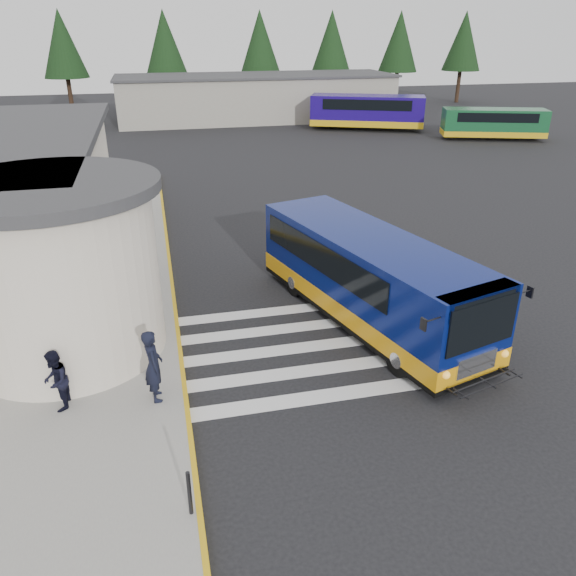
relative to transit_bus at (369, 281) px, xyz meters
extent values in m
plane|color=black|center=(-1.85, -0.42, -1.32)|extent=(140.00, 140.00, 0.00)
cube|color=gray|center=(-10.85, 3.58, -1.24)|extent=(10.00, 34.00, 0.15)
cube|color=gold|center=(-5.90, 3.58, -1.24)|extent=(0.12, 34.00, 0.16)
cylinder|color=beige|center=(-8.85, 0.08, 1.08)|extent=(5.20, 5.20, 4.50)
cylinder|color=#38383A|center=(-8.85, 0.08, 3.48)|extent=(5.80, 5.80, 0.30)
cube|color=black|center=(-8.33, 4.58, -0.07)|extent=(0.08, 1.20, 2.20)
cube|color=#38383A|center=(-7.85, 4.58, 1.23)|extent=(1.20, 1.80, 0.12)
cube|color=silver|center=(-2.35, -3.62, -1.31)|extent=(8.00, 0.55, 0.01)
cube|color=silver|center=(-2.35, -2.42, -1.31)|extent=(8.00, 0.55, 0.01)
cube|color=silver|center=(-2.35, -1.22, -1.31)|extent=(8.00, 0.55, 0.01)
cube|color=silver|center=(-2.35, -0.02, -1.31)|extent=(8.00, 0.55, 0.01)
cube|color=silver|center=(-2.35, 1.18, -1.31)|extent=(8.00, 0.55, 0.01)
cube|color=gray|center=(4.15, 41.58, 0.68)|extent=(26.00, 8.00, 4.00)
cube|color=#38383A|center=(4.15, 41.58, 2.78)|extent=(26.40, 8.40, 0.20)
cylinder|color=black|center=(-13.85, 49.58, 0.48)|extent=(0.44, 0.44, 3.60)
cone|color=black|center=(-13.85, 49.58, 5.48)|extent=(4.40, 4.40, 6.40)
cylinder|color=black|center=(-3.85, 49.58, 0.48)|extent=(0.44, 0.44, 3.60)
cone|color=black|center=(-3.85, 49.58, 5.48)|extent=(4.40, 4.40, 6.40)
cylinder|color=black|center=(6.15, 49.58, 0.48)|extent=(0.44, 0.44, 3.60)
cone|color=black|center=(6.15, 49.58, 5.48)|extent=(4.40, 4.40, 6.40)
cylinder|color=black|center=(14.15, 49.58, 0.48)|extent=(0.44, 0.44, 3.60)
cone|color=black|center=(14.15, 49.58, 5.48)|extent=(4.40, 4.40, 6.40)
cylinder|color=black|center=(22.15, 49.58, 0.48)|extent=(0.44, 0.44, 3.60)
cone|color=black|center=(22.15, 49.58, 5.48)|extent=(4.40, 4.40, 6.40)
cylinder|color=black|center=(30.15, 49.58, 0.48)|extent=(0.44, 0.44, 3.60)
cone|color=black|center=(30.15, 49.58, 5.48)|extent=(4.40, 4.40, 6.40)
cube|color=#071358|center=(-0.01, 0.04, 0.26)|extent=(4.82, 9.35, 2.35)
cube|color=orange|center=(-0.01, 0.04, -0.64)|extent=(4.86, 9.39, 0.56)
cube|color=black|center=(-0.01, 0.04, -0.97)|extent=(4.85, 9.37, 0.22)
cube|color=black|center=(1.20, -4.32, 0.64)|extent=(2.14, 0.65, 1.25)
cube|color=silver|center=(1.21, -4.33, -0.47)|extent=(1.27, 0.41, 0.55)
cube|color=black|center=(-1.45, 0.47, 0.74)|extent=(1.81, 6.37, 0.90)
cube|color=black|center=(1.00, 1.15, 0.74)|extent=(1.81, 6.37, 0.90)
cylinder|color=black|center=(-0.27, -3.15, -0.84)|extent=(0.55, 1.01, 0.96)
cylinder|color=black|center=(1.86, -2.56, -0.84)|extent=(0.55, 1.01, 0.96)
cylinder|color=black|center=(-1.77, 2.25, -0.84)|extent=(0.55, 1.01, 0.96)
cylinder|color=black|center=(0.35, 2.84, -0.84)|extent=(0.55, 1.01, 0.96)
cube|color=black|center=(-0.53, -4.63, 1.04)|extent=(0.10, 0.19, 0.30)
cube|color=black|center=(2.84, -3.69, 1.04)|extent=(0.10, 0.19, 0.30)
imported|color=black|center=(-6.58, -2.92, -0.23)|extent=(0.52, 0.73, 1.87)
imported|color=black|center=(-8.83, -2.79, -0.40)|extent=(0.60, 0.76, 1.53)
cylinder|color=black|center=(-6.05, -6.75, -0.67)|extent=(0.08, 0.08, 0.99)
cube|color=#1A0866|center=(12.57, 33.55, 0.36)|extent=(10.04, 6.32, 2.49)
cube|color=gold|center=(12.57, 33.55, -0.64)|extent=(10.08, 6.36, 0.54)
cube|color=black|center=(12.57, 33.55, 0.96)|extent=(8.06, 5.52, 0.87)
cube|color=#144B28|center=(20.84, 26.73, 0.07)|extent=(8.32, 4.68, 2.05)
cube|color=gold|center=(20.84, 26.73, -0.76)|extent=(8.35, 4.71, 0.45)
cube|color=black|center=(20.84, 26.73, 0.56)|extent=(6.64, 4.15, 0.71)
camera|label=1|loc=(-6.07, -14.71, 7.15)|focal=35.00mm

